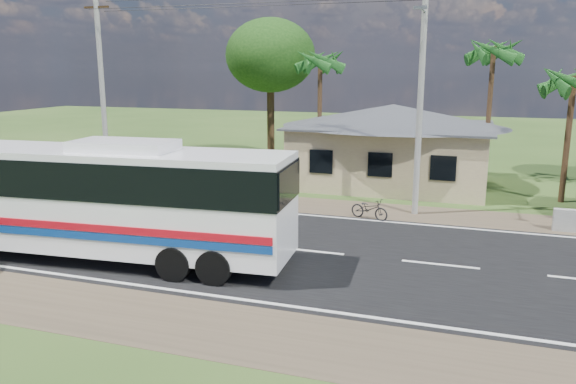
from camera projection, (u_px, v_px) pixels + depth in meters
name	position (u px, v px, depth m)	size (l,w,h in m)	color
ground	(309.00, 251.00, 19.90)	(120.00, 120.00, 0.00)	#284619
road	(309.00, 251.00, 19.90)	(120.00, 16.00, 0.03)	black
house	(392.00, 136.00, 31.06)	(12.40, 10.00, 5.00)	tan
utility_poles	(413.00, 82.00, 23.83)	(32.80, 2.22, 11.00)	#9E9E99
palm_near	(574.00, 82.00, 25.93)	(2.80, 2.80, 6.70)	#47301E
palm_mid	(493.00, 53.00, 30.86)	(2.80, 2.80, 8.20)	#47301E
palm_far	(320.00, 62.00, 34.49)	(2.80, 2.80, 7.70)	#47301E
tree_behind_house	(270.00, 56.00, 37.47)	(6.00, 6.00, 9.61)	#47301E
coach_bus	(97.00, 192.00, 18.63)	(13.34, 3.75, 4.09)	white
motorcycle	(369.00, 209.00, 24.01)	(0.61, 1.75, 0.92)	black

